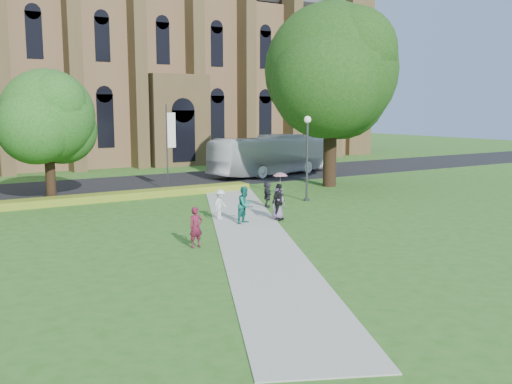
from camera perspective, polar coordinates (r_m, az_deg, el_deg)
ground at (r=26.04m, az=0.53°, el=-4.27°), size 160.00×160.00×0.00m
road at (r=43.98m, az=-13.66°, el=0.70°), size 160.00×10.00×0.02m
footpath at (r=26.87m, az=-0.62°, el=-3.83°), size 15.58×28.54×0.04m
flower_hedge at (r=36.93m, az=-13.26°, el=-0.37°), size 18.00×1.40×0.45m
cathedral at (r=65.97m, az=-11.20°, el=14.56°), size 52.60×18.25×28.00m
streetlamp at (r=35.13m, az=5.14°, el=4.42°), size 0.44×0.44×5.24m
large_tree at (r=42.07m, az=7.55°, el=11.94°), size 9.60×9.60×13.20m
street_tree_1 at (r=36.72m, az=-20.14°, el=7.12°), size 5.60×5.60×8.05m
banner_pole_0 at (r=39.94m, az=-8.74°, el=4.96°), size 0.70×0.10×6.00m
tour_coach at (r=48.93m, az=1.54°, el=3.71°), size 12.58×5.26×3.41m
pedestrian_0 at (r=23.56m, az=-6.03°, el=-3.50°), size 0.64×0.45×1.66m
pedestrian_1 at (r=28.26m, az=-1.12°, el=-1.29°), size 1.09×0.98×1.83m
pedestrian_2 at (r=29.28m, az=-3.59°, el=-1.25°), size 1.15×0.99×1.54m
pedestrian_3 at (r=29.08m, az=2.27°, el=-0.97°), size 1.19×0.89×1.88m
pedestrian_4 at (r=29.20m, az=2.25°, el=-1.13°), size 0.87×0.60×1.68m
pedestrian_5 at (r=32.96m, az=1.14°, el=-0.16°), size 1.14×1.45×1.54m
parasol at (r=29.21m, az=2.44°, el=1.17°), size 0.81×0.81×0.63m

